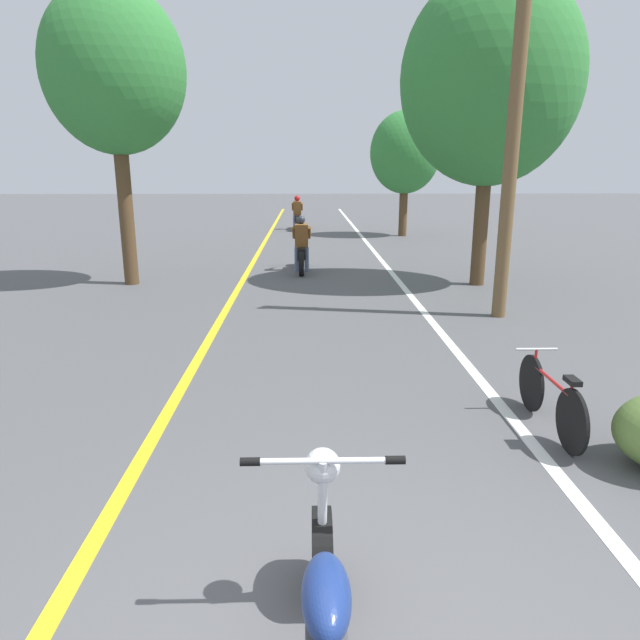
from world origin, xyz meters
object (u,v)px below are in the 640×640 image
(roadside_tree_right_near, at_px, (491,80))
(motorcycle_foreground, at_px, (326,620))
(motorcycle_rider_lead, at_px, (302,250))
(motorcycle_rider_far, at_px, (297,217))
(utility_pole, at_px, (514,126))
(roadside_tree_right_far, at_px, (405,153))
(bicycle_parked, at_px, (551,398))
(roadside_tree_left, at_px, (114,72))

(roadside_tree_right_near, distance_m, motorcycle_foreground, 11.79)
(motorcycle_rider_lead, xyz_separation_m, motorcycle_rider_far, (-0.27, 10.40, 0.03))
(motorcycle_foreground, relative_size, motorcycle_rider_lead, 0.99)
(utility_pole, xyz_separation_m, motorcycle_foreground, (-3.36, -7.53, -2.82))
(roadside_tree_right_near, bearing_deg, utility_pole, -98.87)
(roadside_tree_right_far, xyz_separation_m, motorcycle_foreground, (-3.71, -20.27, -2.73))
(bicycle_parked, bearing_deg, roadside_tree_right_near, 79.00)
(motorcycle_rider_lead, distance_m, bicycle_parked, 9.77)
(roadside_tree_left, bearing_deg, motorcycle_foreground, -68.96)
(motorcycle_rider_lead, bearing_deg, roadside_tree_left, -156.83)
(utility_pole, bearing_deg, bicycle_parked, -102.33)
(roadside_tree_right_near, relative_size, motorcycle_rider_far, 3.31)
(roadside_tree_left, distance_m, bicycle_parked, 10.94)
(roadside_tree_right_far, bearing_deg, motorcycle_rider_far, 149.23)
(utility_pole, distance_m, motorcycle_rider_lead, 6.59)
(roadside_tree_right_far, bearing_deg, motorcycle_rider_lead, -116.39)
(motorcycle_foreground, bearing_deg, roadside_tree_right_near, 69.93)
(roadside_tree_left, distance_m, motorcycle_foreground, 12.18)
(motorcycle_foreground, relative_size, bicycle_parked, 1.28)
(motorcycle_rider_lead, distance_m, motorcycle_rider_far, 10.40)
(roadside_tree_right_near, bearing_deg, motorcycle_rider_far, 109.20)
(roadside_tree_left, distance_m, motorcycle_rider_lead, 5.84)
(roadside_tree_right_far, bearing_deg, bicycle_parked, -94.47)
(roadside_tree_left, bearing_deg, utility_pole, -22.93)
(roadside_tree_left, bearing_deg, motorcycle_rider_far, 73.25)
(roadside_tree_right_near, distance_m, motorcycle_rider_lead, 5.89)
(utility_pole, distance_m, bicycle_parked, 5.53)
(motorcycle_foreground, bearing_deg, utility_pole, 65.97)
(motorcycle_foreground, distance_m, motorcycle_rider_far, 22.77)
(motorcycle_foreground, distance_m, motorcycle_rider_lead, 12.36)
(roadside_tree_right_far, distance_m, bicycle_parked, 17.61)
(motorcycle_rider_lead, height_order, motorcycle_rider_far, motorcycle_rider_far)
(utility_pole, height_order, roadside_tree_left, utility_pole)
(utility_pole, xyz_separation_m, bicycle_parked, (-1.00, -4.59, -2.91))
(utility_pole, xyz_separation_m, motorcycle_rider_far, (-3.84, 15.23, -2.69))
(roadside_tree_right_near, xyz_separation_m, motorcycle_foreground, (-3.81, -10.43, -3.95))
(motorcycle_rider_far, bearing_deg, motorcycle_rider_lead, -88.53)
(utility_pole, bearing_deg, motorcycle_foreground, -114.03)
(utility_pole, bearing_deg, motorcycle_rider_far, 104.15)
(roadside_tree_right_far, xyz_separation_m, roadside_tree_left, (-7.82, -9.57, 1.39))
(motorcycle_rider_lead, bearing_deg, roadside_tree_right_far, 63.61)
(roadside_tree_right_far, distance_m, motorcycle_rider_far, 5.52)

